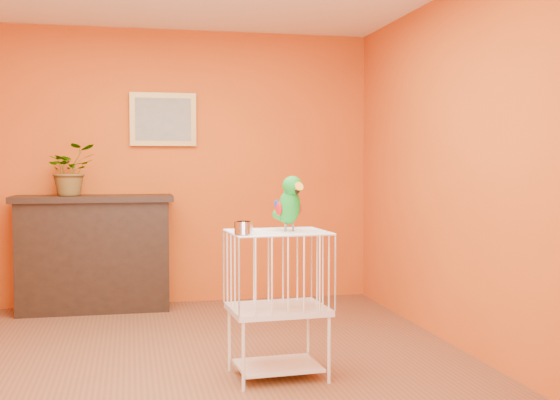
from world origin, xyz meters
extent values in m
plane|color=brown|center=(0.00, 0.00, 0.00)|extent=(4.50, 4.50, 0.00)
plane|color=#CD5213|center=(0.00, 2.25, 1.30)|extent=(4.00, 0.00, 4.00)
plane|color=#CD5213|center=(0.00, -2.25, 1.30)|extent=(4.00, 0.00, 4.00)
plane|color=#CD5213|center=(2.00, 0.00, 1.30)|extent=(0.00, 4.50, 4.50)
cube|color=black|center=(-0.64, 2.01, 0.50)|extent=(1.32, 0.44, 0.99)
cube|color=black|center=(-0.64, 2.01, 1.02)|extent=(1.41, 0.51, 0.06)
cube|color=black|center=(-0.64, 1.81, 0.50)|extent=(0.92, 0.02, 0.50)
cube|color=#602B1B|center=(-0.91, 1.95, 0.39)|extent=(0.06, 0.20, 0.31)
cube|color=#2F572B|center=(-0.83, 1.95, 0.39)|extent=(0.06, 0.20, 0.31)
cube|color=#602B1B|center=(-0.73, 1.95, 0.39)|extent=(0.06, 0.20, 0.31)
cube|color=#2F572B|center=(-0.62, 1.95, 0.39)|extent=(0.06, 0.20, 0.31)
cube|color=#602B1B|center=(-0.51, 1.95, 0.39)|extent=(0.06, 0.20, 0.31)
imported|color=#26722D|center=(-0.83, 2.00, 1.23)|extent=(0.56, 0.59, 0.36)
cube|color=#A47B3A|center=(0.00, 2.22, 1.75)|extent=(0.62, 0.03, 0.50)
cube|color=gray|center=(0.00, 2.21, 1.75)|extent=(0.52, 0.01, 0.40)
cube|color=white|center=(0.58, -0.28, 0.07)|extent=(0.53, 0.42, 0.02)
cube|color=white|center=(0.58, -0.28, 0.43)|extent=(0.62, 0.49, 0.04)
cube|color=white|center=(0.58, -0.28, 0.91)|extent=(0.62, 0.49, 0.01)
cylinder|color=white|center=(0.32, -0.51, 0.20)|extent=(0.02, 0.02, 0.41)
cylinder|color=white|center=(0.86, -0.47, 0.20)|extent=(0.02, 0.02, 0.41)
cylinder|color=white|center=(0.30, -0.10, 0.20)|extent=(0.02, 0.02, 0.41)
cylinder|color=white|center=(0.83, -0.06, 0.20)|extent=(0.02, 0.02, 0.41)
cylinder|color=silver|center=(0.33, -0.46, 0.96)|extent=(0.11, 0.11, 0.08)
cylinder|color=#59544C|center=(0.62, -0.29, 0.94)|extent=(0.02, 0.02, 0.05)
cylinder|color=#59544C|center=(0.68, -0.27, 0.94)|extent=(0.02, 0.02, 0.05)
ellipsoid|color=#079728|center=(0.65, -0.28, 1.07)|extent=(0.18, 0.22, 0.25)
ellipsoid|color=#079728|center=(0.66, -0.32, 1.20)|extent=(0.15, 0.16, 0.12)
cone|color=orange|center=(0.68, -0.38, 1.18)|extent=(0.08, 0.09, 0.08)
cone|color=black|center=(0.67, -0.36, 1.16)|extent=(0.04, 0.04, 0.03)
sphere|color=black|center=(0.63, -0.35, 1.21)|extent=(0.02, 0.02, 0.02)
sphere|color=black|center=(0.71, -0.33, 1.21)|extent=(0.02, 0.02, 0.02)
ellipsoid|color=#A50C0C|center=(0.58, -0.29, 1.05)|extent=(0.05, 0.08, 0.09)
ellipsoid|color=navy|center=(0.71, -0.25, 1.05)|extent=(0.05, 0.08, 0.09)
cone|color=#079728|center=(0.63, -0.20, 0.98)|extent=(0.12, 0.19, 0.13)
camera|label=1|loc=(-0.32, -4.51, 1.34)|focal=45.00mm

